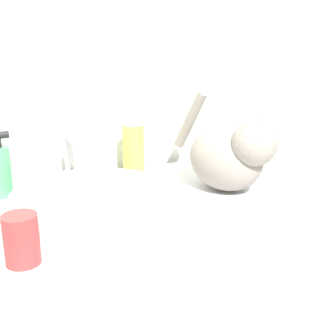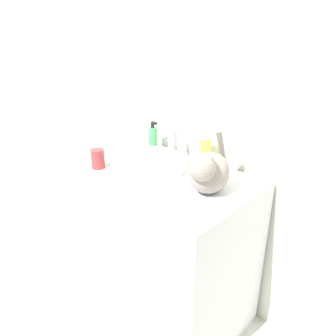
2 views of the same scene
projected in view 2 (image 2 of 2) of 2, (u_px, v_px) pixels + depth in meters
name	position (u px, v px, depth m)	size (l,w,h in m)	color
wall_back	(215.00, 76.00, 1.57)	(6.00, 0.05, 2.50)	silver
vanity_cabinet	(169.00, 250.00, 1.68)	(0.78, 0.59, 0.82)	silver
sink_basin	(149.00, 163.00, 1.61)	(0.37, 0.37, 0.05)	silver
faucet	(174.00, 146.00, 1.73)	(0.16, 0.11, 0.15)	silver
cat	(208.00, 171.00, 1.35)	(0.22, 0.35, 0.25)	gray
soap_bottle	(153.00, 138.00, 1.84)	(0.05, 0.05, 0.17)	#4CB266
spray_bottle	(205.00, 149.00, 1.61)	(0.06, 0.06, 0.18)	#EADB4C
cup	(98.00, 159.00, 1.61)	(0.07, 0.07, 0.10)	#9E3838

